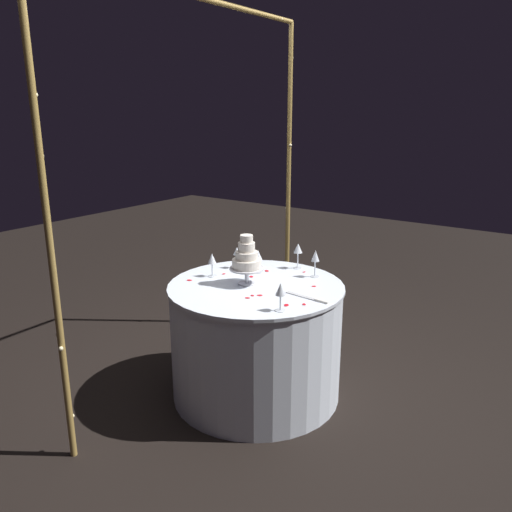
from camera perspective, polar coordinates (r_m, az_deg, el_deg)
ground_plane at (r=3.56m, az=-0.00°, el=-15.02°), size 12.00×12.00×0.00m
decorative_arch at (r=3.34m, az=-6.51°, el=12.30°), size 2.28×0.06×2.51m
main_table at (r=3.38m, az=-0.00°, el=-9.42°), size 1.13×1.13×0.77m
tiered_cake at (r=3.20m, az=-1.06°, el=-0.32°), size 0.22×0.22×0.32m
wine_glass_0 at (r=2.79m, az=2.77°, el=-3.90°), size 0.06×0.06×0.16m
wine_glass_1 at (r=3.38m, az=6.67°, el=-0.16°), size 0.06×0.06×0.18m
wine_glass_2 at (r=3.55m, az=4.73°, el=0.74°), size 0.06×0.06×0.18m
wine_glass_3 at (r=3.44m, az=0.22°, el=-0.02°), size 0.06×0.06×0.16m
wine_glass_4 at (r=3.55m, az=-2.15°, el=0.37°), size 0.06×0.06×0.15m
wine_glass_5 at (r=3.38m, az=-4.95°, el=-0.42°), size 0.06×0.06×0.16m
cake_knife at (r=3.02m, az=6.04°, el=-4.71°), size 0.05×0.30×0.01m
rose_petal_0 at (r=3.05m, az=-0.41°, el=-4.44°), size 0.03×0.03×0.00m
rose_petal_1 at (r=3.39m, az=-0.53°, el=-2.32°), size 0.04×0.04×0.00m
rose_petal_2 at (r=3.23m, az=6.51°, el=-3.38°), size 0.03×0.04×0.00m
rose_petal_3 at (r=3.47m, az=-2.02°, el=-1.89°), size 0.04×0.05×0.00m
rose_petal_4 at (r=2.93m, az=5.41°, el=-5.41°), size 0.03×0.04×0.00m
rose_petal_5 at (r=3.05m, az=0.42°, el=-4.42°), size 0.04×0.04×0.00m
rose_petal_6 at (r=3.51m, az=1.22°, el=-1.67°), size 0.04×0.05×0.00m
rose_petal_7 at (r=2.91m, az=3.42°, el=-5.51°), size 0.05×0.04×0.00m
rose_petal_8 at (r=3.50m, az=5.41°, el=-1.79°), size 0.03×0.02×0.00m
rose_petal_9 at (r=3.35m, az=-7.48°, el=-2.70°), size 0.04×0.04×0.00m
rose_petal_10 at (r=3.01m, az=-0.97°, el=-4.71°), size 0.03×0.04×0.00m
rose_petal_11 at (r=3.45m, az=-3.63°, el=-2.01°), size 0.03×0.03×0.00m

